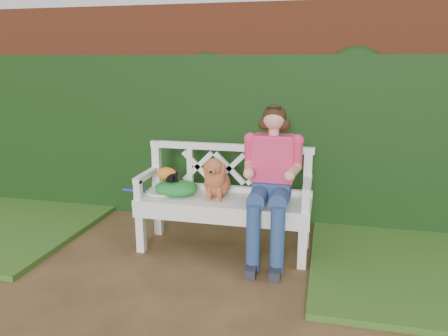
# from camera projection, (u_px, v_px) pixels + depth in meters

# --- Properties ---
(ground) EXTENTS (60.00, 60.00, 0.00)m
(ground) POSITION_uv_depth(u_px,v_px,m) (153.00, 293.00, 3.18)
(ground) COLOR #45301E
(brick_wall) EXTENTS (10.00, 0.30, 2.20)m
(brick_wall) POSITION_uv_depth(u_px,v_px,m) (216.00, 112.00, 4.71)
(brick_wall) COLOR brown
(brick_wall) RESTS_ON ground
(ivy_hedge) EXTENTS (10.00, 0.18, 1.70)m
(ivy_hedge) POSITION_uv_depth(u_px,v_px,m) (211.00, 139.00, 4.56)
(ivy_hedge) COLOR #13380E
(ivy_hedge) RESTS_ON ground
(garden_bench) EXTENTS (1.58, 0.61, 0.48)m
(garden_bench) POSITION_uv_depth(u_px,v_px,m) (224.00, 224.00, 3.86)
(garden_bench) COLOR white
(garden_bench) RESTS_ON ground
(seated_woman) EXTENTS (0.73, 0.83, 1.23)m
(seated_woman) POSITION_uv_depth(u_px,v_px,m) (272.00, 187.00, 3.66)
(seated_woman) COLOR #F5285A
(seated_woman) RESTS_ON ground
(dog) EXTENTS (0.36, 0.41, 0.37)m
(dog) POSITION_uv_depth(u_px,v_px,m) (217.00, 177.00, 3.79)
(dog) COLOR olive
(dog) RESTS_ON garden_bench
(tennis_racket) EXTENTS (0.57, 0.33, 0.03)m
(tennis_racket) POSITION_uv_depth(u_px,v_px,m) (158.00, 192.00, 3.93)
(tennis_racket) COLOR white
(tennis_racket) RESTS_ON garden_bench
(green_bag) EXTENTS (0.47, 0.42, 0.13)m
(green_bag) POSITION_uv_depth(u_px,v_px,m) (176.00, 188.00, 3.88)
(green_bag) COLOR #126B20
(green_bag) RESTS_ON garden_bench
(camera_item) EXTENTS (0.12, 0.09, 0.07)m
(camera_item) POSITION_uv_depth(u_px,v_px,m) (173.00, 177.00, 3.85)
(camera_item) COLOR black
(camera_item) RESTS_ON green_bag
(baseball_glove) EXTENTS (0.20, 0.16, 0.11)m
(baseball_glove) POSITION_uv_depth(u_px,v_px,m) (167.00, 174.00, 3.87)
(baseball_glove) COLOR orange
(baseball_glove) RESTS_ON green_bag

